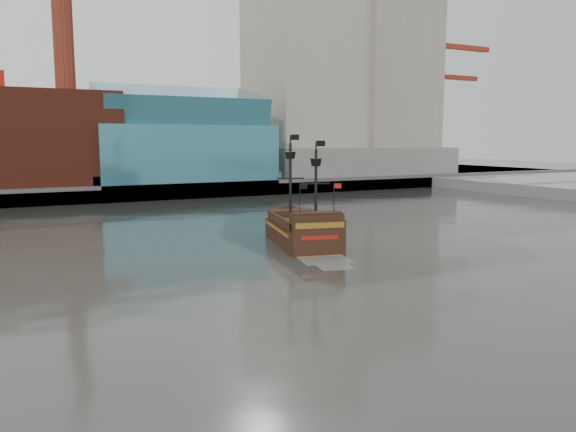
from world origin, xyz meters
TOP-DOWN VIEW (x-y plane):
  - ground at (0.00, 0.00)m, footprint 400.00×400.00m
  - promenade_far at (0.00, 92.00)m, footprint 220.00×60.00m
  - seawall at (0.00, 62.50)m, footprint 220.00×1.00m
  - skyline at (5.21, 84.56)m, footprint 149.00×45.00m
  - crane_a at (78.63, 82.00)m, footprint 22.50×4.00m
  - crane_b at (88.23, 92.00)m, footprint 19.10×4.00m
  - pirate_ship at (5.67, 18.35)m, footprint 7.57×15.00m

SIDE VIEW (x-z plane):
  - ground at x=0.00m, z-range 0.00..0.00m
  - pirate_ship at x=5.67m, z-range -4.41..6.36m
  - promenade_far at x=0.00m, z-range 0.00..2.00m
  - seawall at x=0.00m, z-range 0.00..2.60m
  - crane_b at x=88.23m, z-range 2.45..28.70m
  - crane_a at x=78.63m, z-range 2.99..35.24m
  - skyline at x=5.21m, z-range -6.45..55.55m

